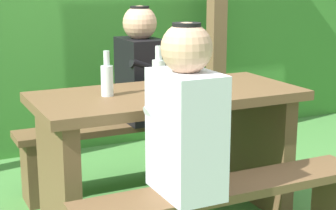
{
  "coord_description": "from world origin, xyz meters",
  "views": [
    {
      "loc": [
        -1.22,
        -2.52,
        1.33
      ],
      "look_at": [
        0.0,
        0.0,
        0.66
      ],
      "focal_mm": 58.7,
      "sensor_mm": 36.0,
      "label": 1
    }
  ],
  "objects": [
    {
      "name": "bench_near",
      "position": [
        0.0,
        -0.59,
        0.31
      ],
      "size": [
        1.4,
        0.24,
        0.43
      ],
      "color": "brown",
      "rests_on": "ground_plane"
    },
    {
      "name": "bottle_left",
      "position": [
        0.07,
        -0.09,
        0.83
      ],
      "size": [
        0.06,
        0.06,
        0.23
      ],
      "color": "silver",
      "rests_on": "picnic_table"
    },
    {
      "name": "pergola_post_right",
      "position": [
        1.03,
        1.23,
        1.01
      ],
      "size": [
        0.12,
        0.12,
        2.03
      ],
      "primitive_type": "cube",
      "color": "brown",
      "rests_on": "ground_plane"
    },
    {
      "name": "drinking_glass",
      "position": [
        0.15,
        -0.01,
        0.78
      ],
      "size": [
        0.08,
        0.08,
        0.09
      ],
      "primitive_type": "cylinder",
      "color": "silver",
      "rests_on": "picnic_table"
    },
    {
      "name": "bottle_right",
      "position": [
        -0.04,
        0.02,
        0.83
      ],
      "size": [
        0.07,
        0.07,
        0.24
      ],
      "color": "silver",
      "rests_on": "picnic_table"
    },
    {
      "name": "person_white_shirt",
      "position": [
        -0.2,
        -0.58,
        0.76
      ],
      "size": [
        0.25,
        0.35,
        0.72
      ],
      "color": "silver",
      "rests_on": "bench_near"
    },
    {
      "name": "hedge_backdrop",
      "position": [
        0.0,
        1.85,
        1.07
      ],
      "size": [
        6.4,
        0.75,
        2.15
      ],
      "primitive_type": "cube",
      "color": "#3B812F",
      "rests_on": "ground_plane"
    },
    {
      "name": "picnic_table",
      "position": [
        0.0,
        0.0,
        0.5
      ],
      "size": [
        1.4,
        0.64,
        0.74
      ],
      "color": "brown",
      "rests_on": "ground_plane"
    },
    {
      "name": "bottle_center",
      "position": [
        -0.32,
        0.04,
        0.82
      ],
      "size": [
        0.06,
        0.06,
        0.23
      ],
      "color": "silver",
      "rests_on": "picnic_table"
    },
    {
      "name": "bench_far",
      "position": [
        0.0,
        0.59,
        0.31
      ],
      "size": [
        1.4,
        0.24,
        0.43
      ],
      "color": "brown",
      "rests_on": "ground_plane"
    },
    {
      "name": "person_black_coat",
      "position": [
        0.09,
        0.58,
        0.76
      ],
      "size": [
        0.25,
        0.35,
        0.72
      ],
      "color": "black",
      "rests_on": "bench_far"
    }
  ]
}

